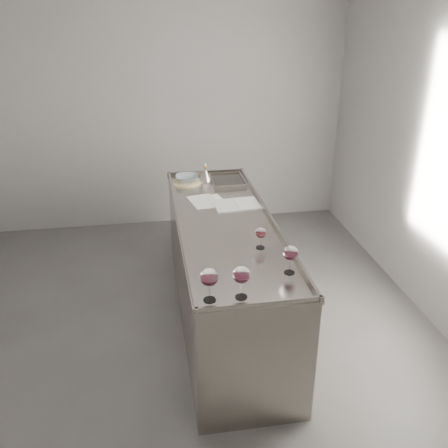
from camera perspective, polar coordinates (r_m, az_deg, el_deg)
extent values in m
cube|color=#494745|center=(4.13, -6.21, -14.07)|extent=(4.50, 5.00, 0.02)
cube|color=gray|center=(5.86, -8.48, 12.93)|extent=(4.50, 0.02, 2.80)
cube|color=gray|center=(4.15, 0.16, -5.80)|extent=(0.75, 2.40, 0.92)
cube|color=gray|center=(3.93, 0.16, 0.12)|extent=(0.77, 2.42, 0.02)
cube|color=gray|center=(2.90, 4.11, -9.10)|extent=(0.77, 0.02, 0.03)
cube|color=gray|center=(5.02, -2.09, 5.95)|extent=(0.77, 0.02, 0.03)
cube|color=gray|center=(3.88, -5.15, 0.09)|extent=(0.02, 2.42, 0.03)
cube|color=gray|center=(3.99, 5.34, 0.80)|extent=(0.02, 2.42, 0.03)
cube|color=#595654|center=(4.80, 0.41, 4.82)|extent=(0.30, 0.38, 0.01)
cylinder|color=white|center=(2.95, -1.65, -8.64)|extent=(0.08, 0.08, 0.00)
cylinder|color=white|center=(2.92, -1.67, -7.76)|extent=(0.01, 0.01, 0.10)
ellipsoid|color=white|center=(2.87, -1.69, -6.07)|extent=(0.11, 0.11, 0.11)
cylinder|color=#340713|center=(2.88, -1.69, -6.49)|extent=(0.08, 0.08, 0.02)
cylinder|color=white|center=(2.98, 1.99, -8.32)|extent=(0.07, 0.07, 0.00)
cylinder|color=white|center=(2.95, 2.00, -7.46)|extent=(0.01, 0.01, 0.10)
ellipsoid|color=white|center=(2.90, 2.03, -5.80)|extent=(0.11, 0.11, 0.11)
cylinder|color=#390713|center=(2.91, 2.02, -6.21)|extent=(0.08, 0.08, 0.02)
cylinder|color=white|center=(3.25, 7.48, -5.50)|extent=(0.07, 0.07, 0.00)
cylinder|color=white|center=(3.22, 7.52, -4.75)|extent=(0.01, 0.01, 0.09)
ellipsoid|color=white|center=(3.18, 7.61, -3.31)|extent=(0.10, 0.10, 0.10)
cylinder|color=#340712|center=(3.19, 7.59, -3.66)|extent=(0.07, 0.07, 0.02)
cylinder|color=white|center=(3.54, 4.16, -2.68)|extent=(0.06, 0.06, 0.00)
cylinder|color=white|center=(3.52, 4.18, -2.09)|extent=(0.01, 0.01, 0.08)
ellipsoid|color=white|center=(3.49, 4.21, -1.01)|extent=(0.08, 0.08, 0.08)
cylinder|color=#370709|center=(3.49, 4.20, -1.27)|extent=(0.06, 0.06, 0.02)
cube|color=silver|center=(4.23, 0.15, 2.15)|extent=(0.21, 0.28, 0.01)
cube|color=silver|center=(4.27, 2.72, 2.39)|extent=(0.21, 0.28, 0.01)
cylinder|color=white|center=(4.25, 1.44, 2.34)|extent=(0.03, 0.27, 0.01)
cube|color=white|center=(4.33, -1.35, 2.66)|extent=(0.27, 0.33, 0.00)
cube|color=silver|center=(4.32, -2.34, 2.62)|extent=(0.28, 0.36, 0.00)
cylinder|color=beige|center=(4.77, -4.23, 4.82)|extent=(0.31, 0.31, 0.02)
imported|color=#91A2A9|center=(4.76, -4.25, 5.23)|extent=(0.22, 0.22, 0.05)
cone|color=#A9A397|center=(4.78, -2.14, 5.50)|extent=(0.13, 0.13, 0.11)
cylinder|color=#A9A397|center=(4.76, -2.15, 6.31)|extent=(0.02, 0.02, 0.03)
cylinder|color=#A86B2E|center=(4.75, -2.16, 6.56)|extent=(0.03, 0.03, 0.01)
cone|color=#A9A397|center=(4.74, -2.16, 6.86)|extent=(0.02, 0.02, 0.04)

